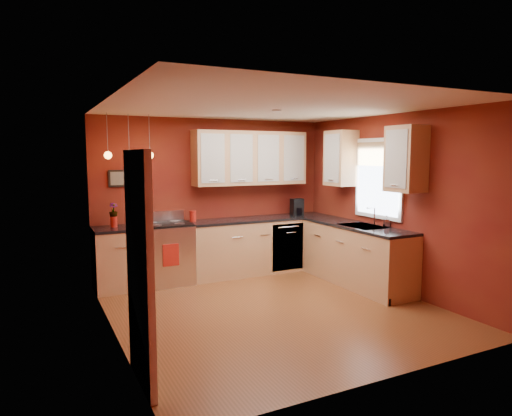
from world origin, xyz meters
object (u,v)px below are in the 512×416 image
gas_range (166,253)px  soap_pump (387,221)px  red_canister (193,216)px  coffee_maker (297,207)px  sink (363,227)px

gas_range → soap_pump: (2.87, -1.73, 0.55)m
red_canister → soap_pump: bearing=-37.2°
soap_pump → coffee_maker: bearing=104.9°
soap_pump → sink: bearing=137.1°
red_canister → soap_pump: size_ratio=0.98×
coffee_maker → gas_range: bearing=-175.4°
gas_range → red_canister: (0.47, 0.09, 0.55)m
sink → red_canister: sink is taller
sink → gas_range: bearing=150.2°
red_canister → sink: bearing=-36.5°
coffee_maker → soap_pump: 1.83m
gas_range → coffee_maker: (2.40, 0.04, 0.59)m
gas_range → soap_pump: bearing=-31.1°
red_canister → coffee_maker: size_ratio=0.59×
gas_range → sink: size_ratio=1.59×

